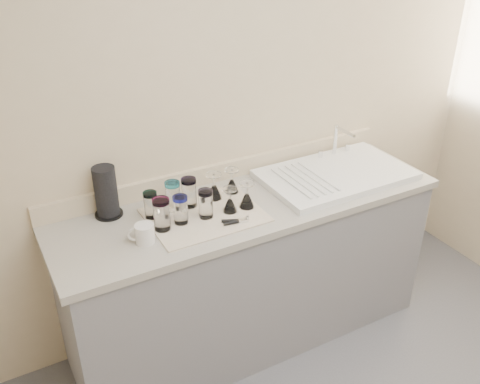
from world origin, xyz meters
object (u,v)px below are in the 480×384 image
goblet_back_right (232,184)px  tumbler_magenta (162,214)px  paper_towel_roll (106,192)px  goblet_back_left (214,190)px  tumbler_cyan (173,195)px  goblet_front_right (247,199)px  can_opener (236,221)px  tumbler_teal (151,204)px  goblet_front_left (230,204)px  tumbler_lavender (206,204)px  tumbler_purple (189,192)px  sink_unit (336,174)px  tumbler_blue (181,209)px  white_mug (144,234)px

goblet_back_right → tumbler_magenta: bearing=-160.3°
tumbler_magenta → paper_towel_roll: paper_towel_roll is taller
goblet_back_left → tumbler_cyan: bearing=179.9°
paper_towel_roll → goblet_front_right: bearing=-23.2°
can_opener → paper_towel_roll: (-0.51, 0.37, 0.11)m
goblet_front_right → paper_towel_roll: size_ratio=0.53×
tumbler_teal → goblet_front_left: size_ratio=1.05×
tumbler_lavender → goblet_back_right: bearing=35.4°
goblet_front_left → paper_towel_roll: bearing=153.4°
can_opener → goblet_back_left: bearing=86.2°
tumbler_teal → tumbler_purple: size_ratio=0.88×
tumbler_lavender → goblet_back_right: tumbler_lavender is taller
tumbler_teal → tumbler_purple: bearing=2.2°
paper_towel_roll → goblet_front_left: bearing=-26.6°
sink_unit → tumbler_purple: 0.86m
goblet_back_right → sink_unit: bearing=-11.1°
sink_unit → tumbler_lavender: 0.83m
goblet_front_left → tumbler_purple: bearing=136.2°
sink_unit → tumbler_magenta: 1.05m
sink_unit → paper_towel_roll: 1.25m
sink_unit → tumbler_magenta: (-1.05, -0.05, 0.07)m
tumbler_magenta → goblet_back_right: size_ratio=1.22×
tumbler_lavender → tumbler_blue: bearing=175.5°
tumbler_lavender → goblet_back_left: bearing=51.2°
tumbler_cyan → tumbler_blue: size_ratio=1.05×
sink_unit → tumbler_lavender: bearing=-176.9°
goblet_front_left → white_mug: goblet_front_left is taller
tumbler_teal → can_opener: (0.33, -0.25, -0.06)m
goblet_back_right → white_mug: 0.60m
tumbler_cyan → sink_unit: bearing=-6.2°
tumbler_purple → goblet_front_right: bearing=-31.0°
tumbler_lavender → goblet_front_left: bearing=-4.6°
can_opener → tumbler_purple: bearing=116.6°
tumbler_blue → can_opener: bearing=-29.4°
tumbler_magenta → can_opener: tumbler_magenta is taller
goblet_front_right → goblet_back_right: bearing=87.6°
tumbler_purple → tumbler_blue: 0.16m
white_mug → tumbler_teal: bearing=60.7°
sink_unit → goblet_front_left: size_ratio=6.38×
tumbler_lavender → goblet_front_left: 0.13m
goblet_front_right → tumbler_blue: bearing=176.4°
goblet_back_left → goblet_front_right: bearing=-56.9°
tumbler_magenta → paper_towel_roll: (-0.18, 0.26, 0.04)m
tumbler_purple → goblet_front_right: size_ratio=1.11×
paper_towel_roll → tumbler_magenta: bearing=-54.9°
goblet_back_right → goblet_front_right: bearing=-92.4°
tumbler_magenta → tumbler_blue: 0.10m
paper_towel_roll → goblet_back_left: bearing=-12.0°
tumbler_cyan → white_mug: bearing=-138.4°
goblet_back_left → goblet_front_left: bearing=-87.0°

